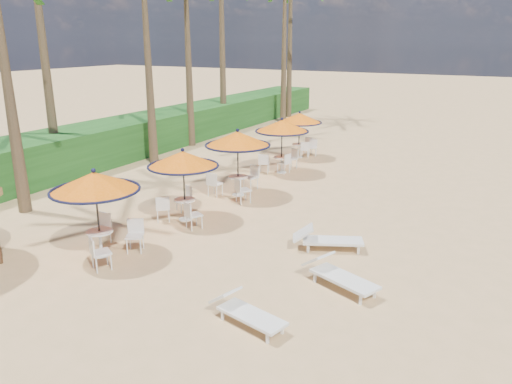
% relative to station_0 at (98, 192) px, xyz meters
% --- Properties ---
extents(ground, '(160.00, 160.00, 0.00)m').
position_rel_station_0_xyz_m(ground, '(5.38, -0.27, -1.82)').
color(ground, tan).
rests_on(ground, ground).
extents(scrub_hedge, '(3.00, 40.00, 1.80)m').
position_rel_station_0_xyz_m(scrub_hedge, '(-8.12, 10.73, -0.92)').
color(scrub_hedge, '#194716').
rests_on(scrub_hedge, ground).
extents(station_0, '(2.39, 2.39, 2.49)m').
position_rel_station_0_xyz_m(station_0, '(0.00, 0.00, 0.00)').
color(station_0, black).
rests_on(station_0, ground).
extents(station_1, '(2.32, 2.32, 2.42)m').
position_rel_station_0_xyz_m(station_1, '(0.28, 3.39, -0.05)').
color(station_1, black).
rests_on(station_1, ground).
extents(station_2, '(2.47, 2.49, 2.57)m').
position_rel_station_0_xyz_m(station_2, '(0.48, 6.55, 0.06)').
color(station_2, black).
rests_on(station_2, ground).
extents(station_3, '(2.37, 2.40, 2.47)m').
position_rel_station_0_xyz_m(station_3, '(0.46, 10.42, -0.01)').
color(station_3, black).
rests_on(station_3, ground).
extents(station_4, '(2.24, 2.24, 2.33)m').
position_rel_station_0_xyz_m(station_4, '(-0.01, 13.64, -0.11)').
color(station_4, black).
rests_on(station_4, ground).
extents(lounger_near, '(1.88, 0.98, 0.65)m').
position_rel_station_0_xyz_m(lounger_near, '(5.17, -1.15, -1.52)').
color(lounger_near, white).
rests_on(lounger_near, ground).
extents(lounger_mid, '(2.10, 1.34, 0.72)m').
position_rel_station_0_xyz_m(lounger_mid, '(6.32, 1.33, -1.48)').
color(lounger_mid, white).
rests_on(lounger_mid, ground).
extents(lounger_far, '(2.05, 1.37, 0.71)m').
position_rel_station_0_xyz_m(lounger_far, '(5.28, 3.28, -1.49)').
color(lounger_far, white).
rests_on(lounger_far, ground).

